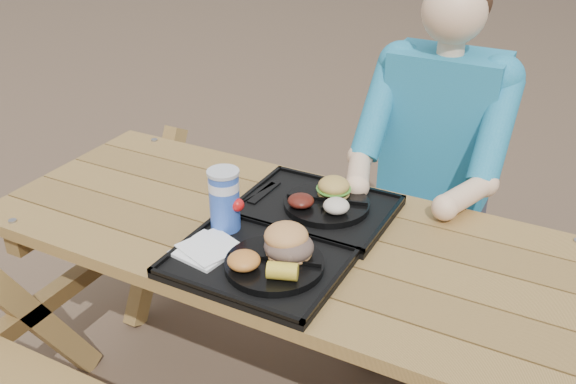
% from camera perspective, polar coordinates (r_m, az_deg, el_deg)
% --- Properties ---
extents(picnic_table, '(1.80, 1.49, 0.75)m').
position_cam_1_polar(picnic_table, '(2.08, 0.00, -12.30)').
color(picnic_table, '#999999').
rests_on(picnic_table, ground).
extents(tray_near, '(0.45, 0.35, 0.02)m').
position_cam_1_polar(tray_near, '(1.71, -2.76, -6.42)').
color(tray_near, black).
rests_on(tray_near, picnic_table).
extents(tray_far, '(0.45, 0.35, 0.02)m').
position_cam_1_polar(tray_far, '(1.95, 2.53, -1.53)').
color(tray_far, black).
rests_on(tray_far, picnic_table).
extents(plate_near, '(0.26, 0.26, 0.02)m').
position_cam_1_polar(plate_near, '(1.67, -1.22, -6.45)').
color(plate_near, black).
rests_on(plate_near, tray_near).
extents(plate_far, '(0.26, 0.26, 0.02)m').
position_cam_1_polar(plate_far, '(1.94, 3.47, -1.09)').
color(plate_far, black).
rests_on(plate_far, tray_far).
extents(napkin_stack, '(0.17, 0.17, 0.02)m').
position_cam_1_polar(napkin_stack, '(1.75, -7.36, -5.05)').
color(napkin_stack, white).
rests_on(napkin_stack, tray_near).
extents(soda_cup, '(0.09, 0.09, 0.17)m').
position_cam_1_polar(soda_cup, '(1.81, -5.66, -0.83)').
color(soda_cup, '#1741B1').
rests_on(soda_cup, tray_near).
extents(condiment_bbq, '(0.05, 0.05, 0.03)m').
position_cam_1_polar(condiment_bbq, '(1.77, -0.69, -3.92)').
color(condiment_bbq, black).
rests_on(condiment_bbq, tray_near).
extents(condiment_mustard, '(0.06, 0.06, 0.03)m').
position_cam_1_polar(condiment_mustard, '(1.75, 0.74, -4.33)').
color(condiment_mustard, yellow).
rests_on(condiment_mustard, tray_near).
extents(sandwich, '(0.12, 0.12, 0.13)m').
position_cam_1_polar(sandwich, '(1.65, 0.07, -3.75)').
color(sandwich, '#D9904C').
rests_on(sandwich, plate_near).
extents(mac_cheese, '(0.09, 0.09, 0.04)m').
position_cam_1_polar(mac_cheese, '(1.63, -3.94, -6.10)').
color(mac_cheese, '#CE8536').
rests_on(mac_cheese, plate_near).
extents(corn_cob, '(0.10, 0.10, 0.04)m').
position_cam_1_polar(corn_cob, '(1.59, -0.50, -7.04)').
color(corn_cob, yellow).
rests_on(corn_cob, plate_near).
extents(cutlery_far, '(0.03, 0.16, 0.01)m').
position_cam_1_polar(cutlery_far, '(2.02, -2.12, -0.02)').
color(cutlery_far, black).
rests_on(cutlery_far, tray_far).
extents(burger, '(0.10, 0.10, 0.09)m').
position_cam_1_polar(burger, '(1.95, 4.11, 0.90)').
color(burger, gold).
rests_on(burger, plate_far).
extents(baked_beans, '(0.08, 0.08, 0.04)m').
position_cam_1_polar(baked_beans, '(1.90, 1.15, -0.78)').
color(baked_beans, '#521810').
rests_on(baked_beans, plate_far).
extents(potato_salad, '(0.08, 0.08, 0.04)m').
position_cam_1_polar(potato_salad, '(1.87, 4.31, -1.24)').
color(potato_salad, beige).
rests_on(potato_salad, plate_far).
extents(diner, '(0.48, 0.84, 1.28)m').
position_cam_1_polar(diner, '(2.41, 12.85, 0.63)').
color(diner, '#1DB1CB').
rests_on(diner, ground).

